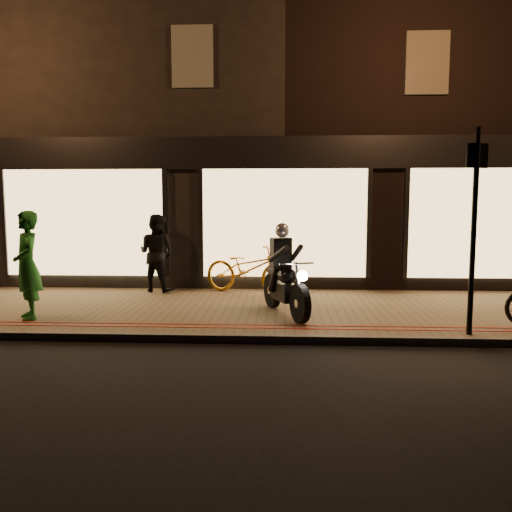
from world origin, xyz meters
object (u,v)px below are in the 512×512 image
(bicycle_gold, at_px, (248,269))
(person_green, at_px, (27,265))
(motorcycle, at_px, (284,279))
(sign_post, at_px, (474,221))

(bicycle_gold, distance_m, person_green, 4.35)
(bicycle_gold, bearing_deg, motorcycle, -134.78)
(bicycle_gold, bearing_deg, person_green, 150.09)
(sign_post, bearing_deg, motorcycle, 155.91)
(sign_post, height_order, bicycle_gold, sign_post)
(motorcycle, relative_size, bicycle_gold, 0.91)
(person_green, bearing_deg, sign_post, 49.06)
(motorcycle, distance_m, bicycle_gold, 2.12)
(bicycle_gold, bearing_deg, sign_post, -108.40)
(bicycle_gold, height_order, person_green, person_green)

